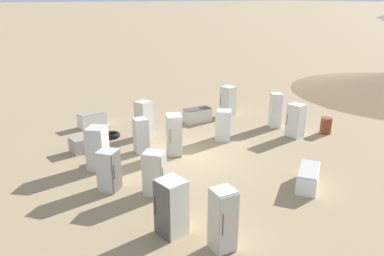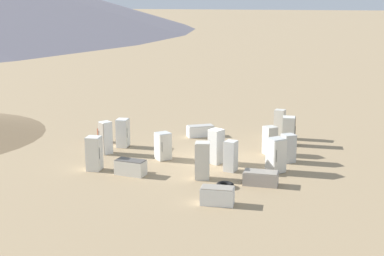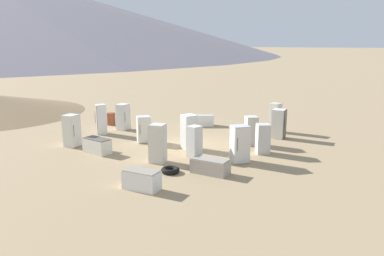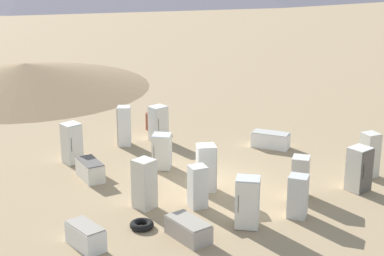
{
  "view_description": "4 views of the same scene",
  "coord_description": "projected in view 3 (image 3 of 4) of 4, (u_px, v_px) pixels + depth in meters",
  "views": [
    {
      "loc": [
        13.09,
        -7.52,
        6.63
      ],
      "look_at": [
        0.01,
        0.2,
        1.28
      ],
      "focal_mm": 35.0,
      "sensor_mm": 36.0,
      "label": 1
    },
    {
      "loc": [
        -26.26,
        -9.41,
        8.42
      ],
      "look_at": [
        -1.18,
        0.67,
        1.98
      ],
      "focal_mm": 50.0,
      "sensor_mm": 36.0,
      "label": 2
    },
    {
      "loc": [
        -15.69,
        -12.18,
        5.5
      ],
      "look_at": [
        0.8,
        0.31,
        0.81
      ],
      "focal_mm": 35.0,
      "sensor_mm": 36.0,
      "label": 3
    },
    {
      "loc": [
        -12.01,
        -19.93,
        9.78
      ],
      "look_at": [
        -0.09,
        1.32,
        1.97
      ],
      "focal_mm": 60.0,
      "sensor_mm": 36.0,
      "label": 4
    }
  ],
  "objects": [
    {
      "name": "discarded_fridge_14",
      "position": [
        210.0,
        166.0,
        16.16
      ],
      "size": [
        1.0,
        1.7,
        0.66
      ],
      "rotation": [
        0.0,
        0.0,
        3.28
      ],
      "color": "#A89E93",
      "rests_on": "ground_plane"
    },
    {
      "name": "discarded_fridge_10",
      "position": [
        72.0,
        131.0,
        20.27
      ],
      "size": [
        0.82,
        0.84,
        1.75
      ],
      "rotation": [
        0.0,
        0.0,
        3.35
      ],
      "color": "silver",
      "rests_on": "ground_plane"
    },
    {
      "name": "discarded_fridge_4",
      "position": [
        97.0,
        146.0,
        19.17
      ],
      "size": [
        0.72,
        1.5,
        0.77
      ],
      "rotation": [
        0.0,
        0.0,
        0.0
      ],
      "color": "beige",
      "rests_on": "ground_plane"
    },
    {
      "name": "discarded_fridge_8",
      "position": [
        194.0,
        142.0,
        18.35
      ],
      "size": [
        0.64,
        0.64,
        1.58
      ],
      "rotation": [
        0.0,
        0.0,
        6.19
      ],
      "color": "silver",
      "rests_on": "ground_plane"
    },
    {
      "name": "rusty_barrel",
      "position": [
        111.0,
        119.0,
        25.75
      ],
      "size": [
        0.56,
        0.56,
        0.83
      ],
      "color": "brown",
      "rests_on": "ground_plane"
    },
    {
      "name": "discarded_fridge_15",
      "position": [
        201.0,
        120.0,
        25.54
      ],
      "size": [
        1.59,
        1.76,
        0.72
      ],
      "rotation": [
        0.0,
        0.0,
        0.66
      ],
      "color": "white",
      "rests_on": "ground_plane"
    },
    {
      "name": "discarded_fridge_12",
      "position": [
        142.0,
        180.0,
        14.37
      ],
      "size": [
        0.95,
        1.51,
        0.77
      ],
      "rotation": [
        0.0,
        0.0,
        3.33
      ],
      "color": "white",
      "rests_on": "ground_plane"
    },
    {
      "name": "discarded_fridge_13",
      "position": [
        240.0,
        144.0,
        17.57
      ],
      "size": [
        1.06,
        1.05,
        1.76
      ],
      "rotation": [
        0.0,
        0.0,
        2.47
      ],
      "color": "silver",
      "rests_on": "ground_plane"
    },
    {
      "name": "discarded_fridge_1",
      "position": [
        123.0,
        117.0,
        24.28
      ],
      "size": [
        0.84,
        0.8,
        1.68
      ],
      "rotation": [
        0.0,
        0.0,
        3.35
      ],
      "color": "white",
      "rests_on": "ground_plane"
    },
    {
      "name": "scrap_tire",
      "position": [
        170.0,
        170.0,
        16.27
      ],
      "size": [
        0.82,
        0.82,
        0.23
      ],
      "color": "black",
      "rests_on": "ground_plane"
    },
    {
      "name": "ground_plane",
      "position": [
        188.0,
        146.0,
        20.59
      ],
      "size": [
        1000.0,
        1000.0,
        0.0
      ],
      "primitive_type": "plane",
      "color": "#9E8460"
    },
    {
      "name": "discarded_fridge_11",
      "position": [
        158.0,
        143.0,
        17.54
      ],
      "size": [
        0.84,
        0.87,
        1.84
      ],
      "rotation": [
        0.0,
        0.0,
        0.34
      ],
      "color": "beige",
      "rests_on": "ground_plane"
    },
    {
      "name": "discarded_fridge_6",
      "position": [
        101.0,
        119.0,
        23.08
      ],
      "size": [
        0.79,
        0.76,
        1.85
      ],
      "rotation": [
        0.0,
        0.0,
        1.09
      ],
      "color": "white",
      "rests_on": "ground_plane"
    },
    {
      "name": "discarded_fridge_2",
      "position": [
        251.0,
        131.0,
        20.63
      ],
      "size": [
        0.93,
        0.93,
        1.6
      ],
      "rotation": [
        0.0,
        0.0,
        5.5
      ],
      "color": "beige",
      "rests_on": "ground_plane"
    },
    {
      "name": "discarded_fridge_0",
      "position": [
        279.0,
        124.0,
        22.11
      ],
      "size": [
        0.88,
        0.87,
        1.72
      ],
      "rotation": [
        0.0,
        0.0,
        3.33
      ],
      "color": "silver",
      "rests_on": "ground_plane"
    },
    {
      "name": "discarded_fridge_9",
      "position": [
        189.0,
        132.0,
        19.78
      ],
      "size": [
        0.87,
        0.81,
        1.85
      ],
      "rotation": [
        0.0,
        0.0,
        4.37
      ],
      "color": "silver",
      "rests_on": "ground_plane"
    },
    {
      "name": "discarded_fridge_5",
      "position": [
        263.0,
        139.0,
        19.02
      ],
      "size": [
        0.91,
        0.91,
        1.53
      ],
      "rotation": [
        0.0,
        0.0,
        5.44
      ],
      "color": "silver",
      "rests_on": "ground_plane"
    },
    {
      "name": "discarded_fridge_3",
      "position": [
        144.0,
        129.0,
        21.21
      ],
      "size": [
        1.02,
        1.02,
        1.49
      ],
      "rotation": [
        0.0,
        0.0,
        2.49
      ],
      "color": "silver",
      "rests_on": "ground_plane"
    },
    {
      "name": "discarded_fridge_7",
      "position": [
        275.0,
        117.0,
        23.67
      ],
      "size": [
        0.66,
        0.63,
        1.84
      ],
      "rotation": [
        0.0,
        0.0,
        4.67
      ],
      "color": "beige",
      "rests_on": "ground_plane"
    }
  ]
}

